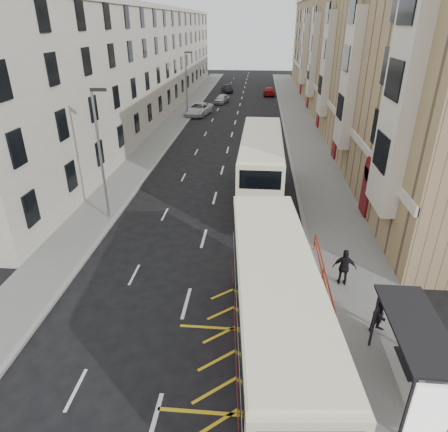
# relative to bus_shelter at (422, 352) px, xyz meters

# --- Properties ---
(ground) EXTENTS (200.00, 200.00, 0.00)m
(ground) POSITION_rel_bus_shelter_xyz_m (-8.34, 0.39, -2.14)
(ground) COLOR black
(ground) RESTS_ON ground
(pavement_right) EXTENTS (4.00, 120.00, 0.15)m
(pavement_right) POSITION_rel_bus_shelter_xyz_m (-0.34, 30.39, -2.06)
(pavement_right) COLOR slate
(pavement_right) RESTS_ON ground
(pavement_left) EXTENTS (3.00, 120.00, 0.15)m
(pavement_left) POSITION_rel_bus_shelter_xyz_m (-15.84, 30.39, -2.06)
(pavement_left) COLOR slate
(pavement_left) RESTS_ON ground
(kerb_right) EXTENTS (0.25, 120.00, 0.15)m
(kerb_right) POSITION_rel_bus_shelter_xyz_m (-2.34, 30.39, -2.06)
(kerb_right) COLOR gray
(kerb_right) RESTS_ON ground
(kerb_left) EXTENTS (0.25, 120.00, 0.15)m
(kerb_left) POSITION_rel_bus_shelter_xyz_m (-14.34, 30.39, -2.06)
(kerb_left) COLOR gray
(kerb_left) RESTS_ON ground
(road_markings) EXTENTS (10.00, 110.00, 0.01)m
(road_markings) POSITION_rel_bus_shelter_xyz_m (-8.34, 45.39, -2.13)
(road_markings) COLOR silver
(road_markings) RESTS_ON ground
(terrace_right) EXTENTS (10.75, 79.00, 15.25)m
(terrace_right) POSITION_rel_bus_shelter_xyz_m (6.54, 45.77, 5.38)
(terrace_right) COLOR #A2825E
(terrace_right) RESTS_ON ground
(terrace_left) EXTENTS (9.18, 79.00, 13.25)m
(terrace_left) POSITION_rel_bus_shelter_xyz_m (-21.77, 45.89, 4.38)
(terrace_left) COLOR beige
(terrace_left) RESTS_ON ground
(bus_shelter) EXTENTS (1.65, 4.25, 2.70)m
(bus_shelter) POSITION_rel_bus_shelter_xyz_m (0.00, 0.00, 0.00)
(bus_shelter) COLOR black
(bus_shelter) RESTS_ON pavement_right
(guard_railing) EXTENTS (0.06, 6.56, 1.01)m
(guard_railing) POSITION_rel_bus_shelter_xyz_m (-2.09, 6.14, -1.28)
(guard_railing) COLOR #B22009
(guard_railing) RESTS_ON pavement_right
(street_lamp_near) EXTENTS (0.93, 0.18, 8.00)m
(street_lamp_near) POSITION_rel_bus_shelter_xyz_m (-14.69, 12.39, 2.50)
(street_lamp_near) COLOR slate
(street_lamp_near) RESTS_ON pavement_left
(street_lamp_far) EXTENTS (0.93, 0.18, 8.00)m
(street_lamp_far) POSITION_rel_bus_shelter_xyz_m (-14.69, 42.39, 2.50)
(street_lamp_far) COLOR slate
(street_lamp_far) RESTS_ON pavement_left
(double_decker_front) EXTENTS (3.55, 11.46, 4.50)m
(double_decker_front) POSITION_rel_bus_shelter_xyz_m (-4.62, 1.08, 0.15)
(double_decker_front) COLOR #F4ECC1
(double_decker_front) RESTS_ON ground
(double_decker_rear) EXTENTS (2.81, 11.78, 4.69)m
(double_decker_rear) POSITION_rel_bus_shelter_xyz_m (-5.13, 16.21, 0.25)
(double_decker_rear) COLOR #F4ECC1
(double_decker_rear) RESTS_ON ground
(pedestrian_mid) EXTENTS (1.04, 0.96, 1.72)m
(pedestrian_mid) POSITION_rel_bus_shelter_xyz_m (-0.22, 3.13, -1.13)
(pedestrian_mid) COLOR black
(pedestrian_mid) RESTS_ON pavement_right
(pedestrian_far) EXTENTS (1.13, 0.57, 1.85)m
(pedestrian_far) POSITION_rel_bus_shelter_xyz_m (-1.12, 6.31, -1.06)
(pedestrian_far) COLOR black
(pedestrian_far) RESTS_ON pavement_right
(white_van) EXTENTS (3.80, 6.16, 1.59)m
(white_van) POSITION_rel_bus_shelter_xyz_m (-13.54, 44.33, -1.34)
(white_van) COLOR silver
(white_van) RESTS_ON ground
(car_silver) EXTENTS (2.42, 4.23, 1.35)m
(car_silver) POSITION_rel_bus_shelter_xyz_m (-11.23, 53.15, -1.46)
(car_silver) COLOR #B2B4B9
(car_silver) RESTS_ON ground
(car_dark) EXTENTS (2.47, 4.17, 1.30)m
(car_dark) POSITION_rel_bus_shelter_xyz_m (-11.25, 63.94, -1.49)
(car_dark) COLOR black
(car_dark) RESTS_ON ground
(car_red) EXTENTS (1.92, 4.71, 1.37)m
(car_red) POSITION_rel_bus_shelter_xyz_m (-3.82, 61.24, -1.45)
(car_red) COLOR #9D0F0F
(car_red) RESTS_ON ground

